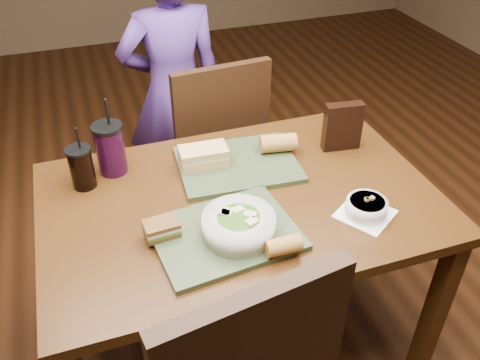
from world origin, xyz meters
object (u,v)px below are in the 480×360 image
object	(u,v)px
chair_far	(217,146)
sandwich_near	(162,229)
sandwich_far	(204,156)
cup_cola	(82,167)
tray_near	(225,234)
chip_bag	(342,127)
baguette_near	(283,246)
tray_far	(238,164)
cup_berry	(110,148)
dining_table	(240,218)
diner	(174,92)
baguette_far	(278,143)
salad_bowl	(239,224)
soup_bowl	(366,207)

from	to	relation	value
chair_far	sandwich_near	bearing A→B (deg)	-117.41
sandwich_far	cup_cola	distance (m)	0.41
tray_near	sandwich_far	distance (m)	0.37
sandwich_near	chip_bag	bearing A→B (deg)	20.65
baguette_near	sandwich_near	bearing A→B (deg)	149.22
chair_far	tray_far	world-z (taller)	chair_far
sandwich_near	cup_berry	distance (m)	0.42
dining_table	diner	world-z (taller)	diner
baguette_far	chip_bag	bearing A→B (deg)	-7.55
salad_bowl	baguette_near	size ratio (longest dim) A/B	2.15
sandwich_far	chip_bag	size ratio (longest dim) A/B	0.93
tray_far	sandwich_far	xyz separation A→B (m)	(-0.12, 0.03, 0.04)
salad_bowl	sandwich_near	size ratio (longest dim) A/B	2.07
diner	soup_bowl	distance (m)	1.22
diner	baguette_near	size ratio (longest dim) A/B	13.39
dining_table	chip_bag	size ratio (longest dim) A/B	7.03
chair_far	chip_bag	world-z (taller)	chair_far
sandwich_near	sandwich_far	xyz separation A→B (m)	(0.22, 0.32, 0.01)
tray_far	cup_cola	bearing A→B (deg)	173.46
dining_table	soup_bowl	distance (m)	0.43
tray_far	salad_bowl	distance (m)	0.38
tray_near	cup_cola	bearing A→B (deg)	133.28
dining_table	chip_bag	distance (m)	0.52
cup_cola	tray_near	bearing A→B (deg)	-46.72
cup_berry	tray_far	bearing A→B (deg)	-15.40
salad_bowl	sandwich_near	distance (m)	0.23
sandwich_near	cup_berry	size ratio (longest dim) A/B	0.37
dining_table	cup_berry	bearing A→B (deg)	142.54
dining_table	cup_berry	xyz separation A→B (m)	(-0.38, 0.29, 0.18)
dining_table	tray_near	xyz separation A→B (m)	(-0.10, -0.17, 0.10)
cup_cola	cup_berry	world-z (taller)	cup_berry
salad_bowl	sandwich_far	size ratio (longest dim) A/B	1.27
chip_bag	salad_bowl	bearing A→B (deg)	-138.95
sandwich_far	tray_near	bearing A→B (deg)	-95.73
dining_table	salad_bowl	bearing A→B (deg)	-110.01
dining_table	chair_far	distance (m)	0.66
soup_bowl	sandwich_far	world-z (taller)	sandwich_far
dining_table	chip_bag	bearing A→B (deg)	19.60
diner	chair_far	bearing A→B (deg)	109.93
cup_cola	tray_far	bearing A→B (deg)	-6.54
cup_cola	baguette_far	bearing A→B (deg)	-3.01
diner	tray_near	size ratio (longest dim) A/B	3.27
tray_near	soup_bowl	distance (m)	0.46
cup_cola	chair_far	bearing A→B (deg)	34.85
cup_cola	cup_berry	distance (m)	0.12
tray_far	chip_bag	xyz separation A→B (m)	(0.41, -0.01, 0.08)
dining_table	cup_berry	distance (m)	0.51
dining_table	diner	bearing A→B (deg)	90.68
chip_bag	chair_far	bearing A→B (deg)	133.69
tray_far	sandwich_near	xyz separation A→B (m)	(-0.34, -0.29, 0.03)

